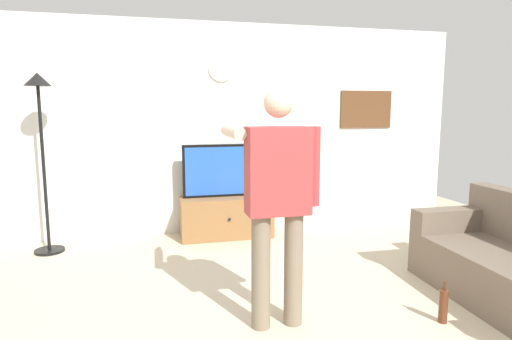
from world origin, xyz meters
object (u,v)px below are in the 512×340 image
Objects in this scene: television at (225,170)px; floor_lamp at (41,126)px; person_standing_nearer_lamp at (277,193)px; framed_picture at (366,109)px; beverage_bottle at (443,305)px; tv_stand at (227,217)px; wall_clock at (221,68)px.

floor_lamp is at bearing -175.76° from television.
framed_picture is at bearing 51.56° from person_standing_nearer_lamp.
beverage_bottle is at bearing -64.80° from television.
floor_lamp is at bearing 133.22° from person_standing_nearer_lamp.
framed_picture is 3.31m from beverage_bottle.
tv_stand is at bearing 115.60° from beverage_bottle.
tv_stand is 0.65× the size of person_standing_nearer_lamp.
floor_lamp reaches higher than tv_stand.
television is at bearing 4.24° from floor_lamp.
person_standing_nearer_lamp is 1.54m from beverage_bottle.
beverage_bottle is (1.22, -2.56, -0.12)m from tv_stand.
wall_clock is at bearing 89.77° from person_standing_nearer_lamp.
wall_clock is (0.00, 0.29, 1.86)m from tv_stand.
television is at bearing -173.04° from framed_picture.
floor_lamp reaches higher than framed_picture.
wall_clock is 0.17× the size of floor_lamp.
television is 3.25× the size of beverage_bottle.
wall_clock is at bearing 10.89° from floor_lamp.
floor_lamp is (-2.06, -0.11, 1.17)m from tv_stand.
floor_lamp is 1.14× the size of person_standing_nearer_lamp.
floor_lamp is (-4.09, -0.40, -0.18)m from framed_picture.
person_standing_nearer_lamp is at bearing 167.57° from beverage_bottle.
wall_clock reaches higher than framed_picture.
tv_stand is 2.40m from person_standing_nearer_lamp.
framed_picture is 3.35m from person_standing_nearer_lamp.
framed_picture reaches higher than television.
tv_stand is 2.84m from beverage_bottle.
person_standing_nearer_lamp is (-0.01, -2.33, 0.16)m from television.
framed_picture reaches higher than person_standing_nearer_lamp.
person_standing_nearer_lamp is (-0.01, -2.57, -1.12)m from wall_clock.
television is at bearing 115.20° from beverage_bottle.
person_standing_nearer_lamp is at bearing -46.78° from floor_lamp.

